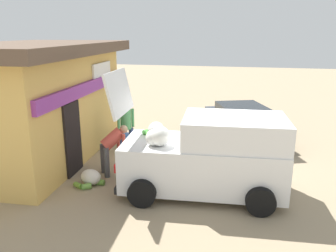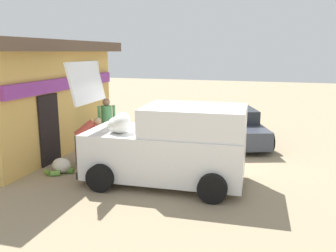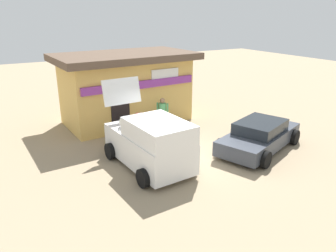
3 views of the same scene
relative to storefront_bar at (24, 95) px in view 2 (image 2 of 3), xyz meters
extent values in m
plane|color=#9E896B|center=(0.02, -5.04, -1.81)|extent=(60.00, 60.00, 0.00)
cube|color=#E0B259|center=(0.00, 0.01, -0.22)|extent=(6.19, 3.47, 3.18)
cube|color=purple|center=(0.09, -1.63, 0.41)|extent=(5.73, 0.42, 0.36)
cube|color=black|center=(-1.00, -1.66, -0.81)|extent=(0.90, 0.11, 2.00)
cube|color=white|center=(1.41, -1.54, 0.73)|extent=(1.50, 0.14, 0.60)
cube|color=brown|center=(0.00, 0.01, 1.53)|extent=(7.03, 4.31, 0.33)
cube|color=white|center=(-1.37, -5.26, -1.09)|extent=(2.04, 3.93, 1.09)
cube|color=white|center=(-1.31, -5.98, -0.22)|extent=(1.86, 2.48, 0.65)
cube|color=black|center=(-1.23, -7.11, -0.25)|extent=(1.50, 0.19, 0.49)
cube|color=white|center=(-1.51, -3.25, 0.61)|extent=(1.61, 0.40, 1.02)
ellipsoid|color=silver|center=(-1.81, -4.17, -0.35)|extent=(0.45, 0.38, 0.38)
ellipsoid|color=silver|center=(-1.80, -4.31, -0.31)|extent=(0.55, 0.46, 0.46)
ellipsoid|color=silver|center=(-1.20, -4.06, -0.35)|extent=(0.47, 0.39, 0.39)
cylinder|color=green|center=(-0.98, -3.76, -0.48)|extent=(0.26, 0.24, 0.13)
cylinder|color=green|center=(-1.16, -3.83, -0.49)|extent=(0.29, 0.21, 0.10)
cube|color=black|center=(-1.51, -3.32, -1.56)|extent=(1.68, 0.20, 0.16)
cube|color=red|center=(-2.19, -3.36, -1.03)|extent=(0.14, 0.07, 0.20)
cube|color=red|center=(-0.82, -3.26, -1.03)|extent=(0.14, 0.07, 0.20)
cylinder|color=black|center=(-2.22, -6.62, -1.49)|extent=(0.27, 0.66, 0.64)
cylinder|color=black|center=(-0.32, -6.48, -1.49)|extent=(0.27, 0.66, 0.64)
cylinder|color=black|center=(-2.41, -4.04, -1.49)|extent=(0.27, 0.66, 0.64)
cylinder|color=black|center=(-0.51, -3.90, -1.49)|extent=(0.27, 0.66, 0.64)
cube|color=#383D47|center=(3.30, -6.15, -1.34)|extent=(4.69, 3.18, 0.58)
cube|color=#1E2328|center=(3.30, -6.15, -0.82)|extent=(2.50, 2.19, 0.46)
cylinder|color=black|center=(5.02, -6.53, -1.49)|extent=(0.69, 0.43, 0.65)
cylinder|color=black|center=(4.35, -4.74, -1.49)|extent=(0.69, 0.43, 0.65)
cylinder|color=black|center=(2.25, -7.56, -1.49)|extent=(0.69, 0.43, 0.65)
cylinder|color=black|center=(1.59, -5.77, -1.49)|extent=(0.69, 0.43, 0.65)
cylinder|color=navy|center=(0.81, -2.70, -1.38)|extent=(0.15, 0.15, 0.87)
cylinder|color=navy|center=(0.58, -2.45, -1.38)|extent=(0.15, 0.15, 0.87)
cylinder|color=#4C9959|center=(0.69, -2.58, -0.64)|extent=(0.48, 0.48, 0.62)
sphere|color=#8C6647|center=(0.69, -2.58, -0.21)|extent=(0.24, 0.24, 0.24)
cylinder|color=#4C9959|center=(0.86, -2.76, -0.62)|extent=(0.09, 0.09, 0.58)
cylinder|color=#4C9959|center=(0.53, -2.40, -0.62)|extent=(0.09, 0.09, 0.58)
cylinder|color=#4C4C51|center=(-0.81, -2.43, -1.40)|extent=(0.15, 0.15, 0.83)
cylinder|color=#4C4C51|center=(-1.07, -2.64, -1.40)|extent=(0.15, 0.15, 0.83)
cylinder|color=#CC4C3F|center=(-0.79, -2.72, -0.81)|extent=(0.69, 0.74, 0.62)
sphere|color=tan|center=(-0.58, -2.98, -0.58)|extent=(0.22, 0.22, 0.22)
cylinder|color=#CC4C3F|center=(-0.45, -2.75, -0.92)|extent=(0.09, 0.09, 0.56)
cylinder|color=#CC4C3F|center=(-0.83, -3.05, -0.92)|extent=(0.09, 0.09, 0.56)
ellipsoid|color=silver|center=(-1.57, -2.40, -1.62)|extent=(0.67, 0.73, 0.38)
cylinder|color=#5A8D33|center=(-1.59, -2.65, -1.74)|extent=(0.15, 0.24, 0.15)
cylinder|color=olive|center=(-1.86, -2.18, -1.75)|extent=(0.23, 0.28, 0.13)
cylinder|color=#70A845|center=(-1.88, -2.42, -1.74)|extent=(0.25, 0.28, 0.15)
cylinder|color=#72AB35|center=(-1.32, -2.48, -1.76)|extent=(0.25, 0.18, 0.11)
cylinder|color=#70B23B|center=(-1.23, -2.25, -1.74)|extent=(0.25, 0.33, 0.16)
cylinder|color=blue|center=(1.60, -2.23, -1.60)|extent=(0.29, 0.29, 0.42)
camera|label=1|loc=(-9.02, -6.14, 2.01)|focal=36.23mm
camera|label=2|loc=(-9.20, -7.95, 1.37)|focal=37.62mm
camera|label=3|loc=(-6.12, -15.14, 3.58)|focal=34.65mm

